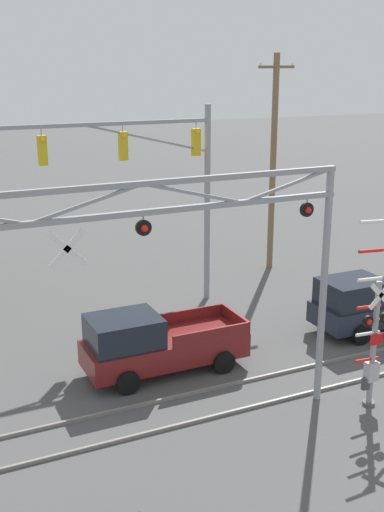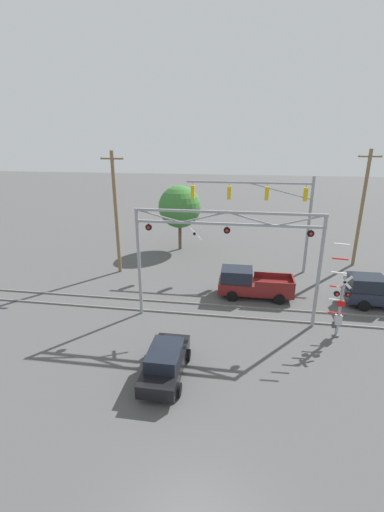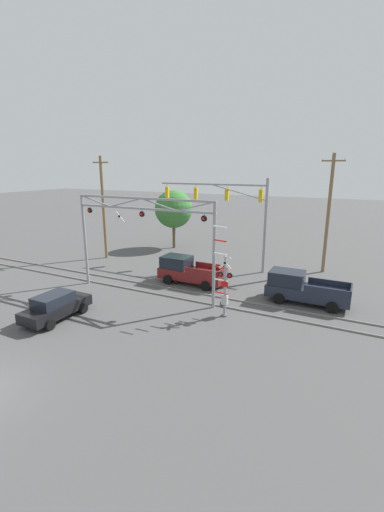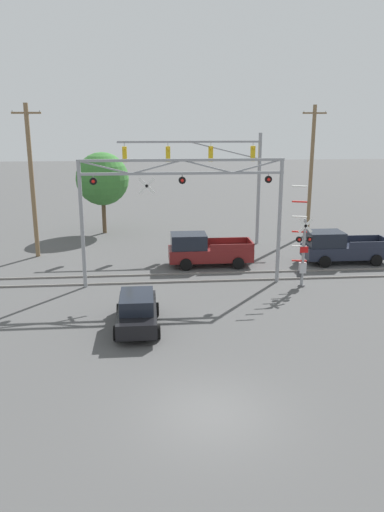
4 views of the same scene
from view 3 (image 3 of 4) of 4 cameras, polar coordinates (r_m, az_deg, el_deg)
The scene contains 11 objects.
rail_track_near at distance 24.85m, azimuth -7.48°, elevation -5.98°, with size 80.00×0.08×0.10m, color gray.
rail_track_far at distance 25.97m, azimuth -5.71°, elevation -5.01°, with size 80.00×0.08×0.10m, color gray.
crossing_gantry at distance 23.38m, azimuth -8.29°, elevation 4.91°, with size 10.74×0.26×6.80m.
crossing_signal_mast at distance 20.39m, azimuth 5.38°, elevation -4.99°, with size 1.26×0.35×5.49m.
traffic_signal_span at distance 29.62m, azimuth 7.20°, elevation 8.27°, with size 9.99×0.39×7.88m.
pickup_truck_lead at distance 26.41m, azimuth -0.69°, elevation -2.46°, with size 5.13×2.14×2.03m.
pickup_truck_following at distance 23.80m, azimuth 17.85°, elevation -5.14°, with size 5.27×2.14×2.03m.
sedan_waiting at distance 21.90m, azimuth -21.78°, elevation -7.78°, with size 1.92×4.22×1.57m.
utility_pole_left at distance 34.17m, azimuth -14.54°, elevation 7.91°, with size 1.80×0.28×9.75m.
utility_pole_right at distance 30.54m, azimuth 21.78°, elevation 6.66°, with size 1.80×0.28×9.82m.
background_tree_beyond_span at distance 37.55m, azimuth -3.09°, elevation 7.80°, with size 4.10×4.10×6.36m.
Camera 3 is at (13.24, -6.29, 8.74)m, focal length 24.00 mm.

